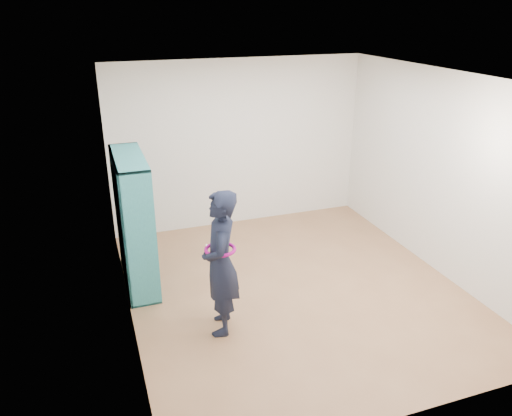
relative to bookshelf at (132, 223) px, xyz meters
name	(u,v)px	position (x,y,z in m)	size (l,w,h in m)	color
floor	(294,288)	(1.84, -0.83, -0.82)	(4.50, 4.50, 0.00)	#8E6140
ceiling	(301,78)	(1.84, -0.83, 1.78)	(4.50, 4.50, 0.00)	white
wall_left	(121,214)	(-0.16, -0.83, 0.48)	(0.02, 4.50, 2.60)	silver
wall_right	(440,174)	(3.84, -0.83, 0.48)	(0.02, 4.50, 2.60)	silver
wall_back	(239,144)	(1.84, 1.42, 0.48)	(4.00, 0.02, 2.60)	silver
wall_front	(415,289)	(1.84, -3.08, 0.48)	(4.00, 0.02, 2.60)	silver
bookshelf	(132,223)	(0.00, 0.00, 0.00)	(0.37, 1.26, 1.67)	teal
person	(221,263)	(0.76, -1.32, -0.01)	(0.53, 0.67, 1.61)	black
smartphone	(207,250)	(0.65, -1.19, 0.09)	(0.02, 0.09, 0.13)	silver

